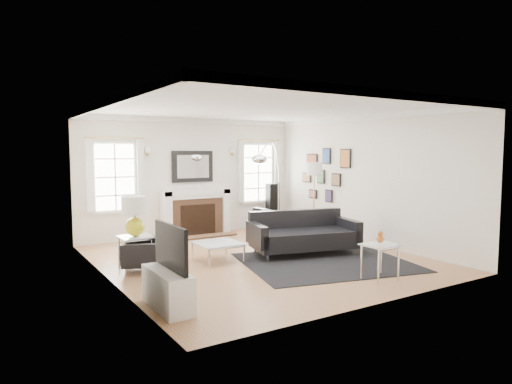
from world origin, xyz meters
TOP-DOWN VIEW (x-y plane):
  - floor at (0.00, 0.00)m, footprint 6.00×6.00m
  - back_wall at (0.00, 3.00)m, footprint 5.50×0.04m
  - front_wall at (0.00, -3.00)m, footprint 5.50×0.04m
  - left_wall at (-2.75, 0.00)m, footprint 0.04×6.00m
  - right_wall at (2.75, 0.00)m, footprint 0.04×6.00m
  - ceiling at (0.00, 0.00)m, footprint 5.50×6.00m
  - crown_molding at (0.00, 0.00)m, footprint 5.50×6.00m
  - fireplace at (0.00, 2.79)m, footprint 1.70×0.69m
  - mantel_mirror at (0.00, 2.95)m, footprint 1.05×0.07m
  - window_left at (-1.85, 2.95)m, footprint 1.24×0.15m
  - window_right at (1.85, 2.95)m, footprint 1.24×0.15m
  - gallery_wall at (2.72, 1.30)m, footprint 0.04×1.73m
  - tv_unit at (-2.44, -1.70)m, footprint 0.35×1.00m
  - area_rug at (0.87, -0.91)m, footprint 3.39×3.04m
  - sofa at (0.97, -0.08)m, footprint 2.25×1.42m
  - armchair_left at (-2.03, 0.30)m, footprint 0.97×1.02m
  - armchair_right at (1.48, 1.70)m, footprint 0.77×0.85m
  - coffee_table at (-0.74, 0.23)m, footprint 0.78×0.78m
  - side_table_left at (-2.20, 0.44)m, footprint 0.52×0.52m
  - nesting_table at (0.83, -2.23)m, footprint 0.52×0.44m
  - gourd_lamp at (-2.20, 0.44)m, footprint 0.43×0.43m
  - orange_vase at (0.83, -2.23)m, footprint 0.12×0.12m
  - arc_floor_lamp at (1.52, 1.87)m, footprint 1.64×1.52m
  - stick_floor_lamp at (2.20, 1.07)m, footprint 0.36×0.36m
  - speaker_tower at (2.08, 2.65)m, footprint 0.24×0.24m

SIDE VIEW (x-z plane):
  - floor at x=0.00m, z-range 0.00..0.00m
  - area_rug at x=0.87m, z-range 0.00..0.01m
  - armchair_left at x=-2.03m, z-range 0.03..0.58m
  - armchair_right at x=1.48m, z-range 0.03..0.59m
  - coffee_table at x=-0.74m, z-range 0.14..0.49m
  - tv_unit at x=-2.44m, z-range -0.22..0.87m
  - sofa at x=0.97m, z-range 0.03..0.71m
  - nesting_table at x=0.83m, z-range 0.17..0.74m
  - side_table_left at x=-2.20m, z-range 0.18..0.75m
  - fireplace at x=0.00m, z-range -0.01..1.10m
  - speaker_tower at x=2.08m, z-range 0.00..1.18m
  - orange_vase at x=0.83m, z-range 0.58..0.77m
  - gourd_lamp at x=-2.20m, z-range 0.63..1.31m
  - arc_floor_lamp at x=1.52m, z-range 0.09..2.42m
  - back_wall at x=0.00m, z-range 0.00..2.80m
  - front_wall at x=0.00m, z-range 0.00..2.80m
  - left_wall at x=-2.75m, z-range 0.00..2.80m
  - right_wall at x=2.75m, z-range 0.00..2.80m
  - window_left at x=-1.85m, z-range 0.65..2.27m
  - window_right at x=1.85m, z-range 0.65..2.27m
  - stick_floor_lamp at x=2.20m, z-range 0.64..2.40m
  - gallery_wall at x=2.72m, z-range 0.89..2.18m
  - mantel_mirror at x=0.00m, z-range 1.27..2.02m
  - crown_molding at x=0.00m, z-range 2.68..2.80m
  - ceiling at x=0.00m, z-range 2.79..2.81m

